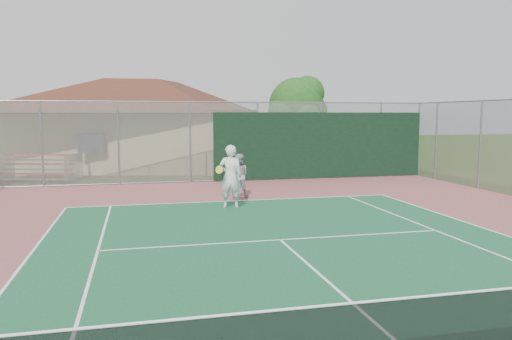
% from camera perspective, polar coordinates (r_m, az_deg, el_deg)
% --- Properties ---
extents(tennis_net, '(11.85, 0.08, 1.10)m').
position_cam_1_polar(tennis_net, '(6.16, 20.41, -17.48)').
color(tennis_net, gray).
rests_on(tennis_net, ground).
extents(back_fence, '(20.08, 0.11, 3.53)m').
position_cam_1_polar(back_fence, '(22.31, 0.46, 3.05)').
color(back_fence, gray).
rests_on(back_fence, ground).
extents(side_fence_right, '(0.08, 9.00, 3.50)m').
position_cam_1_polar(side_fence_right, '(21.68, 24.24, 2.61)').
color(side_fence_right, gray).
rests_on(side_fence_right, ground).
extents(clubhouse, '(15.05, 11.76, 5.76)m').
position_cam_1_polar(clubhouse, '(28.83, -12.72, 6.15)').
color(clubhouse, tan).
rests_on(clubhouse, ground).
extents(bleachers, '(3.58, 2.60, 1.17)m').
position_cam_1_polar(bleachers, '(24.29, -23.58, 0.31)').
color(bleachers, '#AC3827').
rests_on(bleachers, ground).
extents(tree, '(3.67, 3.48, 5.12)m').
position_cam_1_polar(tree, '(28.50, 4.80, 7.17)').
color(tree, '#3C2715').
rests_on(tree, ground).
extents(player_white_front, '(1.00, 0.79, 2.00)m').
position_cam_1_polar(player_white_front, '(15.72, -2.96, -0.80)').
color(player_white_front, white).
rests_on(player_white_front, ground).
extents(player_grey_back, '(0.84, 0.71, 1.56)m').
position_cam_1_polar(player_grey_back, '(17.69, -2.03, -0.72)').
color(player_grey_back, '#ADAFB2').
rests_on(player_grey_back, ground).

